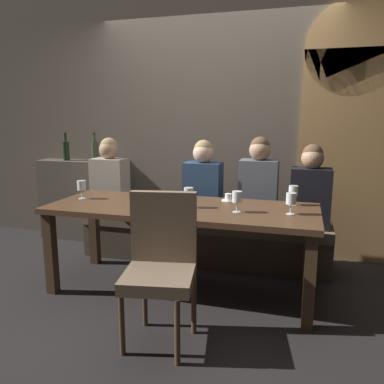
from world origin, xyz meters
The scene contains 20 objects.
ground centered at (0.00, 0.00, 0.00)m, with size 9.00×9.00×0.00m, color black.
back_wall_tiled centered at (0.00, 1.22, 1.50)m, with size 6.00×0.12×3.00m, color brown.
arched_door centered at (1.35, 1.15, 1.36)m, with size 0.90×0.05×2.55m.
back_counter centered at (-1.55, 1.04, 0.47)m, with size 1.10×0.28×0.95m, color #494138.
dining_table centered at (0.00, 0.00, 0.65)m, with size 2.20×0.84×0.74m.
banquette_bench centered at (0.00, 0.70, 0.23)m, with size 2.50×0.44×0.45m.
chair_near_side centered at (0.09, -0.72, 0.56)m, with size 0.51×0.51×0.98m.
diner_redhead centered at (-1.02, 0.70, 0.83)m, with size 0.36×0.24×0.80m.
diner_bearded centered at (0.01, 0.67, 0.82)m, with size 0.36×0.24×0.79m.
diner_far_end centered at (0.55, 0.72, 0.84)m, with size 0.36×0.24×0.83m.
diner_near_end centered at (1.03, 0.69, 0.81)m, with size 0.36×0.24×0.77m.
wine_bottle_dark_red centered at (-1.75, 1.02, 1.07)m, with size 0.08×0.08×0.33m.
wine_bottle_pale_label centered at (-1.40, 1.07, 1.07)m, with size 0.08×0.08×0.33m.
wine_glass_far_left centered at (-0.94, 0.02, 0.86)m, with size 0.08×0.08×0.16m.
wine_glass_center_front centered at (0.88, 0.28, 0.86)m, with size 0.08×0.08×0.16m.
wine_glass_far_right centered at (0.47, -0.08, 0.86)m, with size 0.08×0.08×0.16m.
wine_glass_near_left centered at (0.07, -0.04, 0.85)m, with size 0.08×0.08×0.16m.
wine_glass_end_left centered at (0.87, -0.04, 0.86)m, with size 0.08×0.08×0.16m.
espresso_cup centered at (0.34, 0.29, 0.77)m, with size 0.12×0.12×0.06m.
dessert_plate centered at (-0.37, 0.16, 0.75)m, with size 0.19×0.19×0.05m.
Camera 1 is at (0.94, -2.95, 1.47)m, focal length 36.10 mm.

